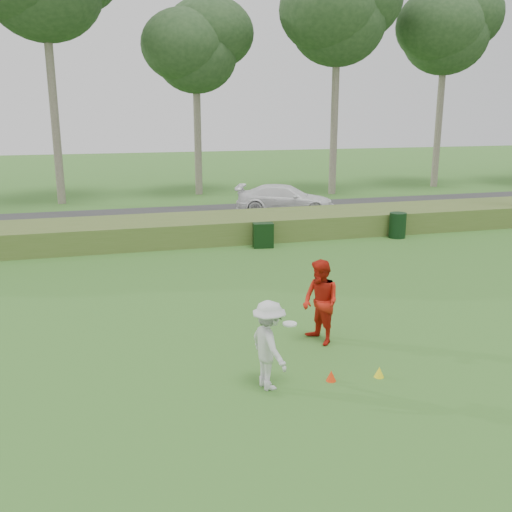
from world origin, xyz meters
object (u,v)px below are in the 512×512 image
object	(u,v)px
player_red	(321,302)
utility_cabinet	(263,235)
player_white	(269,345)
cone_yellow	(379,372)
trash_bin	(398,225)
car_right	(285,199)
cone_orange	(331,376)

from	to	relation	value
player_red	utility_cabinet	xyz separation A→B (m)	(1.30, 9.10, -0.49)
player_white	cone_yellow	xyz separation A→B (m)	(2.22, -0.18, -0.75)
utility_cabinet	trash_bin	size ratio (longest dim) A/B	0.92
player_red	car_right	world-z (taller)	player_red
cone_yellow	utility_cabinet	bearing A→B (deg)	85.84
car_right	player_white	bearing A→B (deg)	-176.58
player_red	car_right	xyz separation A→B (m)	(4.29, 15.52, -0.19)
utility_cabinet	trash_bin	xyz separation A→B (m)	(5.77, 0.17, 0.04)
player_white	cone_orange	size ratio (longest dim) A/B	7.98
player_white	car_right	distance (m)	18.29
player_red	cone_yellow	world-z (taller)	player_red
utility_cabinet	trash_bin	world-z (taller)	trash_bin
player_red	utility_cabinet	distance (m)	9.21
cone_orange	cone_yellow	size ratio (longest dim) A/B	1.00
cone_orange	car_right	bearing A→B (deg)	74.61
cone_yellow	player_white	bearing A→B (deg)	175.47
cone_yellow	car_right	size ratio (longest dim) A/B	0.04
player_red	cone_yellow	size ratio (longest dim) A/B	8.86
trash_bin	car_right	size ratio (longest dim) A/B	0.21
player_red	trash_bin	xyz separation A→B (m)	(7.06, 9.27, -0.44)
cone_orange	cone_yellow	world-z (taller)	same
player_red	car_right	distance (m)	16.10
player_white	car_right	bearing A→B (deg)	-30.04
trash_bin	car_right	world-z (taller)	car_right
cone_yellow	cone_orange	bearing A→B (deg)	174.05
player_red	player_white	bearing A→B (deg)	-59.71
cone_yellow	trash_bin	distance (m)	12.99
trash_bin	player_white	bearing A→B (deg)	-128.56
player_white	player_red	xyz separation A→B (m)	(1.72, 1.75, 0.10)
cone_yellow	trash_bin	xyz separation A→B (m)	(6.57, 11.20, 0.41)
player_white	cone_yellow	bearing A→B (deg)	-105.37
player_white	cone_yellow	world-z (taller)	player_white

